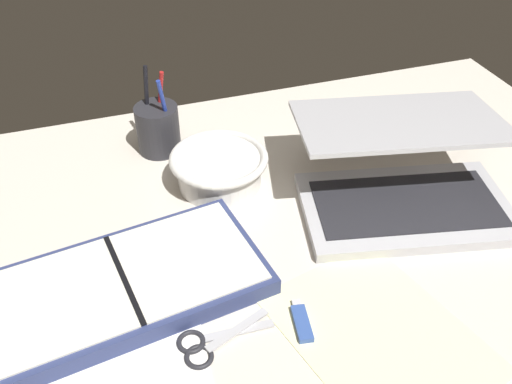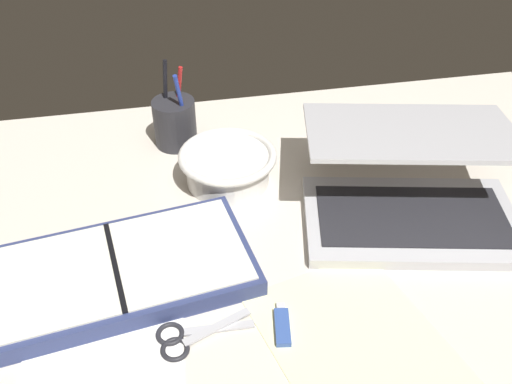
{
  "view_description": "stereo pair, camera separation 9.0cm",
  "coord_description": "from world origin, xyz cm",
  "px_view_note": "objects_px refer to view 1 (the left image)",
  "views": [
    {
      "loc": [
        -23.73,
        -59.68,
        64.86
      ],
      "look_at": [
        -1.46,
        7.19,
        9.0
      ],
      "focal_mm": 40.0,
      "sensor_mm": 36.0,
      "label": 1
    },
    {
      "loc": [
        -15.04,
        -61.97,
        64.86
      ],
      "look_at": [
        -1.46,
        7.19,
        9.0
      ],
      "focal_mm": 40.0,
      "sensor_mm": 36.0,
      "label": 2
    }
  ],
  "objects_px": {
    "pen_cup": "(158,128)",
    "scissors": "(206,344)",
    "planner": "(125,285)",
    "laptop": "(404,177)",
    "bowl": "(219,168)"
  },
  "relations": [
    {
      "from": "pen_cup",
      "to": "scissors",
      "type": "height_order",
      "value": "pen_cup"
    },
    {
      "from": "planner",
      "to": "laptop",
      "type": "bearing_deg",
      "value": -0.84
    },
    {
      "from": "bowl",
      "to": "pen_cup",
      "type": "xyz_separation_m",
      "value": [
        -0.08,
        0.14,
        0.01
      ]
    },
    {
      "from": "pen_cup",
      "to": "scissors",
      "type": "relative_size",
      "value": 1.26
    },
    {
      "from": "laptop",
      "to": "planner",
      "type": "xyz_separation_m",
      "value": [
        -0.48,
        -0.06,
        -0.03
      ]
    },
    {
      "from": "pen_cup",
      "to": "scissors",
      "type": "bearing_deg",
      "value": -93.75
    },
    {
      "from": "bowl",
      "to": "laptop",
      "type": "bearing_deg",
      "value": -26.82
    },
    {
      "from": "planner",
      "to": "bowl",
      "type": "bearing_deg",
      "value": 37.88
    },
    {
      "from": "laptop",
      "to": "planner",
      "type": "height_order",
      "value": "laptop"
    },
    {
      "from": "bowl",
      "to": "pen_cup",
      "type": "distance_m",
      "value": 0.17
    },
    {
      "from": "scissors",
      "to": "bowl",
      "type": "bearing_deg",
      "value": 61.65
    },
    {
      "from": "laptop",
      "to": "scissors",
      "type": "xyz_separation_m",
      "value": [
        -0.4,
        -0.19,
        -0.05
      ]
    },
    {
      "from": "laptop",
      "to": "planner",
      "type": "bearing_deg",
      "value": -160.32
    },
    {
      "from": "bowl",
      "to": "planner",
      "type": "xyz_separation_m",
      "value": [
        -0.2,
        -0.21,
        -0.02
      ]
    },
    {
      "from": "scissors",
      "to": "laptop",
      "type": "bearing_deg",
      "value": 15.9
    }
  ]
}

